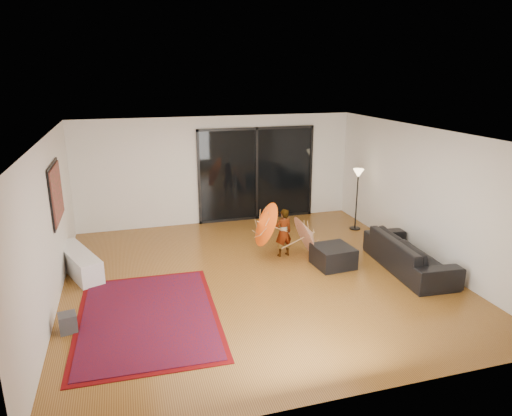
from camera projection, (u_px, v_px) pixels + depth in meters
name	position (u px, v px, depth m)	size (l,w,h in m)	color
floor	(257.00, 277.00, 8.64)	(7.00, 7.00, 0.00)	olive
ceiling	(258.00, 134.00, 7.87)	(7.00, 7.00, 0.00)	white
wall_back	(218.00, 170.00, 11.47)	(7.00, 7.00, 0.00)	silver
wall_front	(347.00, 297.00, 5.04)	(7.00, 7.00, 0.00)	silver
wall_left	(49.00, 227.00, 7.32)	(7.00, 7.00, 0.00)	silver
wall_right	(424.00, 195.00, 9.19)	(7.00, 7.00, 0.00)	silver
sliding_door	(257.00, 174.00, 11.76)	(3.06, 0.07, 2.40)	black
painting	(56.00, 193.00, 8.16)	(0.04, 1.28, 1.08)	black
media_console	(79.00, 262.00, 8.75)	(0.41, 1.62, 0.45)	white
speaker	(68.00, 323.00, 6.80)	(0.25, 0.25, 0.29)	#424244
persian_rug	(148.00, 317.00, 7.23)	(2.28, 3.12, 0.02)	#5F080A
sofa	(409.00, 254.00, 8.89)	(2.25, 0.88, 0.66)	black
ottoman	(333.00, 256.00, 9.08)	(0.72, 0.72, 0.41)	black
floor_lamp	(358.00, 182.00, 10.95)	(0.26, 0.26, 1.51)	black
child	(283.00, 233.00, 9.50)	(0.38, 0.25, 1.03)	#999999
parasol_orange	(259.00, 226.00, 9.25)	(0.53, 0.93, 0.92)	#FF560D
parasol_white	(313.00, 233.00, 9.53)	(0.52, 0.93, 0.95)	silver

